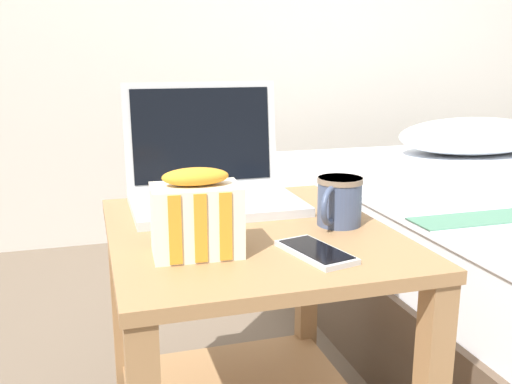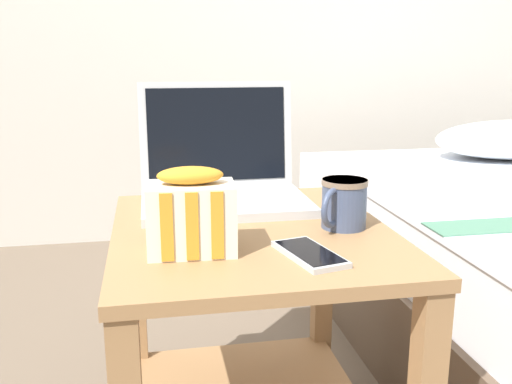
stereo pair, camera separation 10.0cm
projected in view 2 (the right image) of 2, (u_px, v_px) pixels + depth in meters
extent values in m
cube|color=#997047|center=(252.00, 234.00, 1.06)|extent=(0.51, 0.60, 0.02)
cube|color=#997047|center=(136.00, 311.00, 1.34)|extent=(0.04, 0.04, 0.50)
cube|color=#997047|center=(322.00, 297.00, 1.42)|extent=(0.04, 0.04, 0.50)
cube|color=#B7BABC|center=(226.00, 203.00, 1.20)|extent=(0.35, 0.24, 0.02)
cube|color=silver|center=(224.00, 196.00, 1.22)|extent=(0.30, 0.13, 0.00)
cube|color=silver|center=(230.00, 207.00, 1.13)|extent=(0.10, 0.05, 0.00)
cube|color=#B7BABC|center=(217.00, 134.00, 1.30)|extent=(0.35, 0.04, 0.24)
cube|color=black|center=(217.00, 134.00, 1.30)|extent=(0.31, 0.03, 0.21)
cube|color=red|center=(232.00, 150.00, 1.32)|extent=(0.04, 0.01, 0.04)
cube|color=red|center=(231.00, 146.00, 1.31)|extent=(0.03, 0.00, 0.03)
cylinder|color=#3F4C6B|center=(344.00, 204.00, 1.05)|extent=(0.08, 0.08, 0.09)
cylinder|color=#7F6B56|center=(345.00, 182.00, 1.04)|extent=(0.09, 0.09, 0.01)
cylinder|color=black|center=(345.00, 187.00, 1.05)|extent=(0.07, 0.07, 0.01)
torus|color=#3F4C6B|center=(332.00, 208.00, 1.02)|extent=(0.06, 0.06, 0.07)
cube|color=silver|center=(191.00, 218.00, 0.92)|extent=(0.14, 0.10, 0.11)
cube|color=orange|center=(167.00, 228.00, 0.87)|extent=(0.02, 0.00, 0.11)
cube|color=orange|center=(192.00, 227.00, 0.87)|extent=(0.02, 0.00, 0.11)
cube|color=orange|center=(217.00, 226.00, 0.88)|extent=(0.02, 0.00, 0.11)
ellipsoid|color=orange|center=(190.00, 175.00, 0.90)|extent=(0.11, 0.06, 0.03)
cube|color=#B7BABC|center=(309.00, 254.00, 0.91)|extent=(0.10, 0.16, 0.01)
cube|color=black|center=(310.00, 251.00, 0.91)|extent=(0.09, 0.14, 0.00)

